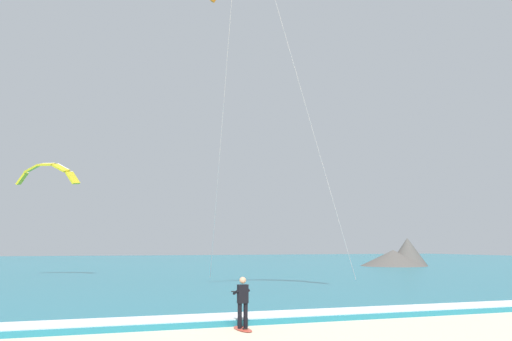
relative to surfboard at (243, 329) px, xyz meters
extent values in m
cube|color=teal|center=(-1.12, 60.71, 0.07)|extent=(200.00, 120.00, 0.20)
cube|color=white|center=(-1.12, 1.71, 0.19)|extent=(200.00, 1.75, 0.04)
ellipsoid|color=#E04C38|center=(0.00, 0.00, 0.00)|extent=(0.45, 1.40, 0.05)
cube|color=black|center=(0.00, 0.25, 0.04)|extent=(0.16, 0.06, 0.04)
cube|color=black|center=(0.00, -0.25, 0.04)|extent=(0.16, 0.06, 0.04)
cylinder|color=black|center=(-0.10, 0.00, 0.39)|extent=(0.14, 0.14, 0.84)
cylinder|color=black|center=(0.10, 0.00, 0.39)|extent=(0.14, 0.14, 0.84)
cube|color=black|center=(0.00, 0.00, 1.11)|extent=(0.34, 0.20, 0.60)
sphere|color=tan|center=(0.00, 0.00, 1.55)|extent=(0.22, 0.22, 0.22)
cylinder|color=black|center=(-0.18, 0.16, 1.16)|extent=(0.09, 0.51, 0.22)
cylinder|color=black|center=(0.18, 0.16, 1.16)|extent=(0.09, 0.51, 0.22)
cylinder|color=black|center=(0.00, 0.38, 1.16)|extent=(0.55, 0.04, 0.04)
cube|color=#3F3F42|center=(0.00, 0.12, 0.89)|extent=(0.12, 0.08, 0.10)
cylinder|color=#B2B2B7|center=(3.33, 2.31, 8.67)|extent=(6.68, 3.88, 14.99)
cylinder|color=#B2B2B7|center=(0.47, 4.11, 8.67)|extent=(0.96, 7.47, 14.99)
cube|color=yellow|center=(-9.19, 30.63, 8.15)|extent=(0.95, 1.22, 1.17)
cube|color=white|center=(-9.02, 31.00, 8.30)|extent=(0.70, 0.43, 0.99)
cube|color=yellow|center=(-8.42, 30.06, 8.96)|extent=(1.31, 1.32, 0.87)
cube|color=white|center=(-8.25, 30.43, 9.10)|extent=(0.99, 0.56, 0.63)
cube|color=yellow|center=(-7.34, 29.48, 9.25)|extent=(1.46, 1.36, 0.37)
cube|color=white|center=(-7.17, 29.85, 9.39)|extent=(1.08, 0.62, 0.14)
cube|color=yellow|center=(-6.21, 29.03, 8.96)|extent=(1.47, 1.29, 0.87)
cube|color=white|center=(-6.04, 29.40, 9.10)|extent=(1.00, 0.58, 0.63)
cube|color=yellow|center=(-5.27, 28.81, 8.15)|extent=(1.26, 1.13, 1.17)
cube|color=white|center=(-5.10, 29.18, 8.30)|extent=(0.73, 0.45, 0.99)
cone|color=#56514C|center=(32.50, 40.03, 1.04)|extent=(8.85, 8.85, 2.14)
cone|color=#56514C|center=(34.28, 39.56, 1.79)|extent=(5.00, 5.00, 3.63)
camera|label=1|loc=(-5.55, -17.02, 2.69)|focal=37.52mm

